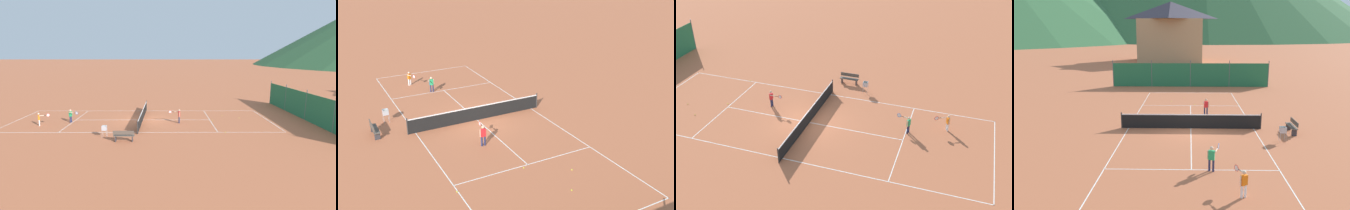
% 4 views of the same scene
% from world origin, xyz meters
% --- Properties ---
extents(ground_plane, '(600.00, 600.00, 0.00)m').
position_xyz_m(ground_plane, '(0.00, 0.00, 0.00)').
color(ground_plane, '#B7603D').
extents(court_line_markings, '(8.25, 23.85, 0.01)m').
position_xyz_m(court_line_markings, '(0.00, 0.00, 0.00)').
color(court_line_markings, white).
rests_on(court_line_markings, ground).
extents(tennis_net, '(9.18, 0.08, 1.06)m').
position_xyz_m(tennis_net, '(0.00, 0.00, 0.50)').
color(tennis_net, '#2D2D2D').
rests_on(tennis_net, ground).
extents(windscreen_fence_far, '(17.28, 0.08, 2.90)m').
position_xyz_m(windscreen_fence_far, '(-0.00, 15.50, 1.31)').
color(windscreen_fence_far, '#236B42').
rests_on(windscreen_fence_far, ground).
extents(player_far_baseline, '(0.63, 0.96, 1.22)m').
position_xyz_m(player_far_baseline, '(0.94, -6.49, 0.71)').
color(player_far_baseline, '#23284C').
rests_on(player_far_baseline, ground).
extents(player_far_service, '(0.43, 1.04, 1.26)m').
position_xyz_m(player_far_service, '(1.14, 3.37, 0.73)').
color(player_far_service, '#23284C').
rests_on(player_far_service, ground).
extents(player_near_baseline, '(0.45, 0.99, 1.14)m').
position_xyz_m(player_near_baseline, '(2.00, -8.85, 0.67)').
color(player_near_baseline, white).
rests_on(player_near_baseline, ground).
extents(tennis_ball_near_corner, '(0.07, 0.07, 0.07)m').
position_xyz_m(tennis_ball_near_corner, '(-0.60, 9.38, 0.03)').
color(tennis_ball_near_corner, '#CCE033').
rests_on(tennis_ball_near_corner, ground).
extents(tennis_ball_by_net_right, '(0.07, 0.07, 0.07)m').
position_xyz_m(tennis_ball_by_net_right, '(0.37, 6.63, 0.03)').
color(tennis_ball_by_net_right, '#CCE033').
rests_on(tennis_ball_by_net_right, ground).
extents(tennis_ball_service_box, '(0.07, 0.07, 0.07)m').
position_xyz_m(tennis_ball_service_box, '(4.16, 6.99, 0.03)').
color(tennis_ball_service_box, '#CCE033').
rests_on(tennis_ball_service_box, ground).
extents(tennis_ball_mid_court, '(0.07, 0.07, 0.07)m').
position_xyz_m(tennis_ball_mid_court, '(-1.69, 7.93, 0.03)').
color(tennis_ball_mid_court, '#CCE033').
rests_on(tennis_ball_mid_court, ground).
extents(ball_hopper, '(0.36, 0.36, 0.89)m').
position_xyz_m(ball_hopper, '(5.31, -2.41, 0.66)').
color(ball_hopper, '#B7B7BC').
rests_on(ball_hopper, ground).
extents(courtside_bench, '(0.36, 1.50, 0.84)m').
position_xyz_m(courtside_bench, '(6.34, -0.78, 0.45)').
color(courtside_bench, '#51473D').
rests_on(courtside_bench, ground).
extents(alpine_chalet, '(13.00, 10.00, 11.20)m').
position_xyz_m(alpine_chalet, '(-3.75, 44.46, 5.82)').
color(alpine_chalet, tan).
rests_on(alpine_chalet, ground).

